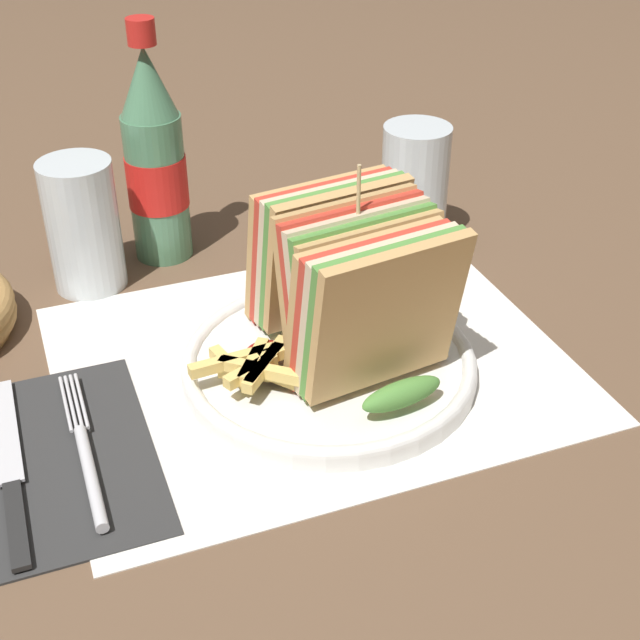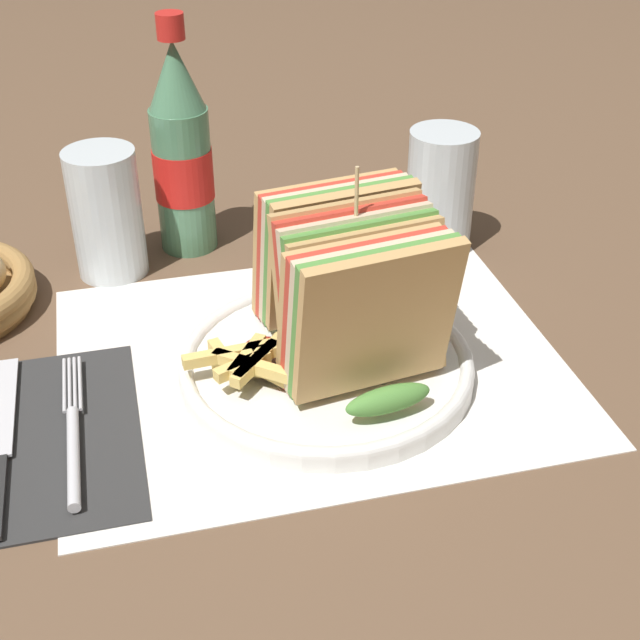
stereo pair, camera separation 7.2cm
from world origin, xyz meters
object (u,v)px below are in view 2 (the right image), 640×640
at_px(fork, 73,440).
at_px(coke_bottle_near, 182,154).
at_px(glass_far, 106,213).
at_px(club_sandwich, 353,287).
at_px(plate_main, 326,364).
at_px(glass_near, 440,192).
at_px(knife, 0,442).

bearing_deg(fork, coke_bottle_near, 67.88).
relative_size(fork, glass_far, 1.41).
bearing_deg(club_sandwich, plate_main, -175.60).
bearing_deg(coke_bottle_near, club_sandwich, -67.56).
xyz_separation_m(coke_bottle_near, glass_far, (-0.08, -0.03, -0.04)).
bearing_deg(glass_near, plate_main, -131.77).
bearing_deg(glass_near, club_sandwich, -127.97).
xyz_separation_m(fork, glass_near, (0.36, 0.22, 0.05)).
bearing_deg(club_sandwich, glass_near, 52.03).
xyz_separation_m(plate_main, glass_near, (0.16, 0.18, 0.05)).
distance_m(club_sandwich, coke_bottle_near, 0.27).
xyz_separation_m(club_sandwich, glass_near, (0.14, 0.18, -0.02)).
bearing_deg(coke_bottle_near, fork, -112.49).
height_order(knife, glass_near, glass_near).
bearing_deg(club_sandwich, fork, -168.50).
distance_m(coke_bottle_near, glass_far, 0.09).
relative_size(fork, coke_bottle_near, 0.75).
height_order(plate_main, coke_bottle_near, coke_bottle_near).
height_order(plate_main, glass_far, glass_far).
distance_m(knife, glass_far, 0.27).
xyz_separation_m(club_sandwich, coke_bottle_near, (-0.10, 0.25, 0.02)).
bearing_deg(glass_far, fork, -99.48).
relative_size(club_sandwich, coke_bottle_near, 0.85).
xyz_separation_m(club_sandwich, glass_far, (-0.18, 0.21, -0.02)).
bearing_deg(knife, glass_near, 27.30).
height_order(fork, glass_far, glass_far).
xyz_separation_m(plate_main, club_sandwich, (0.02, 0.00, 0.07)).
height_order(fork, coke_bottle_near, coke_bottle_near).
bearing_deg(knife, coke_bottle_near, 58.45).
distance_m(plate_main, knife, 0.25).
relative_size(plate_main, fork, 1.37).
bearing_deg(glass_far, knife, -111.36).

